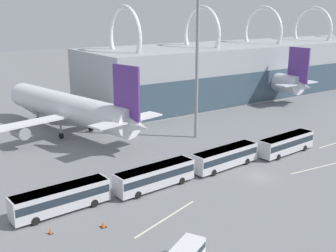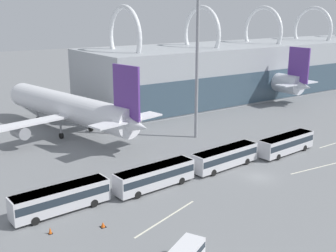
{
  "view_description": "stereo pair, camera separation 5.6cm",
  "coord_description": "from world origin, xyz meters",
  "px_view_note": "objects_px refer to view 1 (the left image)",
  "views": [
    {
      "loc": [
        -43.12,
        -39.17,
        23.3
      ],
      "look_at": [
        -3.19,
        18.41,
        4.0
      ],
      "focal_mm": 45.0,
      "sensor_mm": 36.0,
      "label": 1
    },
    {
      "loc": [
        -43.07,
        -39.21,
        23.3
      ],
      "look_at": [
        -3.19,
        18.41,
        4.0
      ],
      "focal_mm": 45.0,
      "sensor_mm": 36.0,
      "label": 2
    }
  ],
  "objects_px": {
    "airliner_at_gate_near": "(72,108)",
    "shuttle_bus_3": "(286,143)",
    "traffic_cone_0": "(50,231)",
    "traffic_cone_1": "(103,225)",
    "shuttle_bus_2": "(225,156)",
    "shuttle_bus_1": "(155,175)",
    "airliner_at_gate_far": "(257,78)",
    "floodlight_mast": "(197,54)",
    "shuttle_bus_0": "(61,198)"
  },
  "relations": [
    {
      "from": "shuttle_bus_2",
      "to": "floodlight_mast",
      "type": "distance_m",
      "value": 21.59
    },
    {
      "from": "airliner_at_gate_far",
      "to": "shuttle_bus_2",
      "type": "bearing_deg",
      "value": 129.54
    },
    {
      "from": "shuttle_bus_3",
      "to": "traffic_cone_1",
      "type": "relative_size",
      "value": 18.76
    },
    {
      "from": "airliner_at_gate_far",
      "to": "traffic_cone_0",
      "type": "relative_size",
      "value": 51.45
    },
    {
      "from": "traffic_cone_1",
      "to": "traffic_cone_0",
      "type": "bearing_deg",
      "value": 160.1
    },
    {
      "from": "airliner_at_gate_far",
      "to": "floodlight_mast",
      "type": "distance_m",
      "value": 45.1
    },
    {
      "from": "traffic_cone_0",
      "to": "shuttle_bus_2",
      "type": "bearing_deg",
      "value": 7.92
    },
    {
      "from": "airliner_at_gate_far",
      "to": "shuttle_bus_0",
      "type": "xyz_separation_m",
      "value": [
        -70.61,
        -36.38,
        -3.21
      ]
    },
    {
      "from": "shuttle_bus_0",
      "to": "traffic_cone_1",
      "type": "bearing_deg",
      "value": -71.43
    },
    {
      "from": "airliner_at_gate_far",
      "to": "shuttle_bus_0",
      "type": "bearing_deg",
      "value": 117.5
    },
    {
      "from": "shuttle_bus_3",
      "to": "traffic_cone_1",
      "type": "distance_m",
      "value": 36.9
    },
    {
      "from": "traffic_cone_0",
      "to": "traffic_cone_1",
      "type": "height_order",
      "value": "traffic_cone_0"
    },
    {
      "from": "shuttle_bus_2",
      "to": "shuttle_bus_3",
      "type": "bearing_deg",
      "value": -8.16
    },
    {
      "from": "shuttle_bus_2",
      "to": "traffic_cone_1",
      "type": "distance_m",
      "value": 24.32
    },
    {
      "from": "airliner_at_gate_near",
      "to": "traffic_cone_1",
      "type": "relative_size",
      "value": 66.35
    },
    {
      "from": "shuttle_bus_0",
      "to": "shuttle_bus_3",
      "type": "xyz_separation_m",
      "value": [
        38.92,
        -0.98,
        0.0
      ]
    },
    {
      "from": "floodlight_mast",
      "to": "airliner_at_gate_near",
      "type": "bearing_deg",
      "value": 140.2
    },
    {
      "from": "shuttle_bus_0",
      "to": "shuttle_bus_3",
      "type": "bearing_deg",
      "value": -4.42
    },
    {
      "from": "airliner_at_gate_near",
      "to": "shuttle_bus_1",
      "type": "distance_m",
      "value": 30.98
    },
    {
      "from": "shuttle_bus_2",
      "to": "floodlight_mast",
      "type": "relative_size",
      "value": 0.45
    },
    {
      "from": "shuttle_bus_2",
      "to": "shuttle_bus_3",
      "type": "xyz_separation_m",
      "value": [
        12.97,
        -0.81,
        0.0
      ]
    },
    {
      "from": "shuttle_bus_2",
      "to": "floodlight_mast",
      "type": "xyz_separation_m",
      "value": [
        6.37,
        15.25,
        13.9
      ]
    },
    {
      "from": "shuttle_bus_0",
      "to": "floodlight_mast",
      "type": "distance_m",
      "value": 38.27
    },
    {
      "from": "shuttle_bus_1",
      "to": "shuttle_bus_2",
      "type": "height_order",
      "value": "same"
    },
    {
      "from": "airliner_at_gate_far",
      "to": "traffic_cone_1",
      "type": "bearing_deg",
      "value": 122.17
    },
    {
      "from": "shuttle_bus_2",
      "to": "traffic_cone_1",
      "type": "relative_size",
      "value": 18.77
    },
    {
      "from": "airliner_at_gate_near",
      "to": "shuttle_bus_3",
      "type": "distance_m",
      "value": 40.05
    },
    {
      "from": "airliner_at_gate_far",
      "to": "traffic_cone_0",
      "type": "distance_m",
      "value": 84.1
    },
    {
      "from": "airliner_at_gate_near",
      "to": "shuttle_bus_1",
      "type": "xyz_separation_m",
      "value": [
        -1.11,
        -30.78,
        -3.31
      ]
    },
    {
      "from": "shuttle_bus_2",
      "to": "shuttle_bus_1",
      "type": "bearing_deg",
      "value": 176.92
    },
    {
      "from": "airliner_at_gate_near",
      "to": "shuttle_bus_3",
      "type": "height_order",
      "value": "airliner_at_gate_near"
    },
    {
      "from": "airliner_at_gate_far",
      "to": "shuttle_bus_3",
      "type": "xyz_separation_m",
      "value": [
        -31.69,
        -37.36,
        -3.21
      ]
    },
    {
      "from": "shuttle_bus_3",
      "to": "traffic_cone_0",
      "type": "bearing_deg",
      "value": 180.0
    },
    {
      "from": "shuttle_bus_1",
      "to": "traffic_cone_0",
      "type": "xyz_separation_m",
      "value": [
        -15.89,
        -3.67,
        -1.48
      ]
    },
    {
      "from": "shuttle_bus_3",
      "to": "traffic_cone_1",
      "type": "height_order",
      "value": "shuttle_bus_3"
    },
    {
      "from": "airliner_at_gate_far",
      "to": "shuttle_bus_3",
      "type": "height_order",
      "value": "airliner_at_gate_far"
    },
    {
      "from": "shuttle_bus_3",
      "to": "shuttle_bus_2",
      "type": "bearing_deg",
      "value": 172.06
    },
    {
      "from": "airliner_at_gate_near",
      "to": "traffic_cone_1",
      "type": "distance_m",
      "value": 38.52
    },
    {
      "from": "traffic_cone_0",
      "to": "traffic_cone_1",
      "type": "relative_size",
      "value": 1.19
    },
    {
      "from": "floodlight_mast",
      "to": "shuttle_bus_1",
      "type": "bearing_deg",
      "value": -141.14
    },
    {
      "from": "airliner_at_gate_near",
      "to": "shuttle_bus_3",
      "type": "bearing_deg",
      "value": -152.99
    },
    {
      "from": "airliner_at_gate_near",
      "to": "shuttle_bus_2",
      "type": "distance_m",
      "value": 32.84
    },
    {
      "from": "floodlight_mast",
      "to": "traffic_cone_1",
      "type": "height_order",
      "value": "floodlight_mast"
    },
    {
      "from": "airliner_at_gate_far",
      "to": "shuttle_bus_1",
      "type": "bearing_deg",
      "value": 122.87
    },
    {
      "from": "airliner_at_gate_near",
      "to": "floodlight_mast",
      "type": "bearing_deg",
      "value": -141.27
    },
    {
      "from": "shuttle_bus_2",
      "to": "traffic_cone_1",
      "type": "xyz_separation_m",
      "value": [
        -23.53,
        -5.94,
        -1.55
      ]
    },
    {
      "from": "shuttle_bus_1",
      "to": "traffic_cone_1",
      "type": "height_order",
      "value": "shuttle_bus_1"
    },
    {
      "from": "shuttle_bus_2",
      "to": "traffic_cone_1",
      "type": "bearing_deg",
      "value": -170.43
    },
    {
      "from": "shuttle_bus_1",
      "to": "airliner_at_gate_near",
      "type": "bearing_deg",
      "value": 83.99
    },
    {
      "from": "shuttle_bus_1",
      "to": "traffic_cone_0",
      "type": "height_order",
      "value": "shuttle_bus_1"
    }
  ]
}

